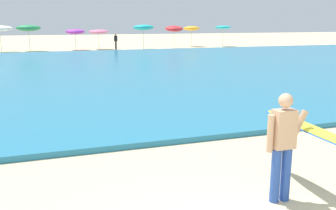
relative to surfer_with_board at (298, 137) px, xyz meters
name	(u,v)px	position (x,y,z in m)	size (l,w,h in m)	color
sea	(78,70)	(-1.64, 17.14, -0.96)	(120.00, 28.00, 0.14)	teal
surfer_with_board	(298,137)	(0.00, 0.00, 0.00)	(0.99, 2.59, 1.73)	#284CA3
beach_umbrella_1	(0,28)	(-6.87, 33.69, 1.12)	(2.27, 2.27, 2.43)	beige
beach_umbrella_2	(28,28)	(-4.39, 33.90, 1.13)	(2.24, 2.26, 2.51)	beige
beach_umbrella_3	(75,32)	(-0.10, 34.11, 0.76)	(1.88, 1.88, 2.04)	beige
beach_umbrella_4	(99,32)	(2.25, 34.29, 0.73)	(1.94, 1.95, 1.99)	beige
beach_umbrella_5	(143,27)	(6.58, 33.11, 1.14)	(2.13, 2.16, 2.52)	beige
beach_umbrella_6	(174,29)	(9.89, 33.04, 1.01)	(1.86, 1.90, 2.41)	beige
beach_umbrella_7	(191,28)	(12.80, 35.34, 0.98)	(1.83, 1.84, 2.29)	beige
beach_umbrella_8	(223,27)	(16.16, 34.18, 1.10)	(1.81, 1.82, 2.35)	beige
beachgoer_near_row_left	(116,41)	(3.80, 33.47, -0.19)	(0.32, 0.20, 1.58)	#383842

